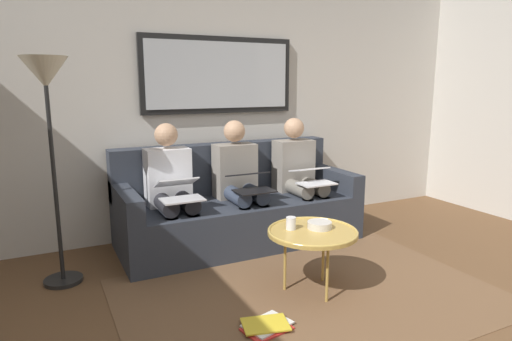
# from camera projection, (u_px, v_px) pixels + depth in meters

# --- Properties ---
(wall_rear) EXTENTS (6.00, 0.12, 2.60)m
(wall_rear) POSITION_uv_depth(u_px,v_px,m) (216.00, 101.00, 4.44)
(wall_rear) COLOR beige
(wall_rear) RESTS_ON ground_plane
(area_rug) EXTENTS (2.60, 1.80, 0.01)m
(area_rug) POSITION_uv_depth(u_px,v_px,m) (309.00, 294.00, 3.15)
(area_rug) COLOR brown
(area_rug) RESTS_ON ground_plane
(couch) EXTENTS (2.20, 0.90, 0.90)m
(couch) POSITION_uv_depth(u_px,v_px,m) (236.00, 208.00, 4.21)
(couch) COLOR #2D333D
(couch) RESTS_ON ground_plane
(framed_mirror) EXTENTS (1.55, 0.05, 0.73)m
(framed_mirror) POSITION_uv_depth(u_px,v_px,m) (219.00, 75.00, 4.31)
(framed_mirror) COLOR black
(coffee_table) EXTENTS (0.64, 0.64, 0.46)m
(coffee_table) POSITION_uv_depth(u_px,v_px,m) (313.00, 233.00, 3.13)
(coffee_table) COLOR tan
(coffee_table) RESTS_ON ground_plane
(cup) EXTENTS (0.07, 0.07, 0.09)m
(cup) POSITION_uv_depth(u_px,v_px,m) (291.00, 223.00, 3.16)
(cup) COLOR silver
(cup) RESTS_ON coffee_table
(bowl) EXTENTS (0.17, 0.17, 0.05)m
(bowl) POSITION_uv_depth(u_px,v_px,m) (320.00, 225.00, 3.18)
(bowl) COLOR beige
(bowl) RESTS_ON coffee_table
(person_left) EXTENTS (0.38, 0.58, 1.14)m
(person_left) POSITION_uv_depth(u_px,v_px,m) (299.00, 173.00, 4.37)
(person_left) COLOR gray
(person_left) RESTS_ON couch
(laptop_white) EXTENTS (0.33, 0.34, 0.14)m
(laptop_white) POSITION_uv_depth(u_px,v_px,m) (313.00, 175.00, 4.15)
(laptop_white) COLOR white
(person_middle) EXTENTS (0.38, 0.58, 1.14)m
(person_middle) POSITION_uv_depth(u_px,v_px,m) (239.00, 179.00, 4.09)
(person_middle) COLOR gray
(person_middle) RESTS_ON couch
(laptop_black) EXTENTS (0.33, 0.37, 0.16)m
(laptop_black) POSITION_uv_depth(u_px,v_px,m) (250.00, 181.00, 3.87)
(laptop_black) COLOR black
(person_right) EXTENTS (0.38, 0.58, 1.14)m
(person_right) POSITION_uv_depth(u_px,v_px,m) (171.00, 186.00, 3.81)
(person_right) COLOR silver
(person_right) RESTS_ON couch
(laptop_silver) EXTENTS (0.33, 0.37, 0.16)m
(laptop_silver) POSITION_uv_depth(u_px,v_px,m) (179.00, 190.00, 3.60)
(laptop_silver) COLOR silver
(magazine_stack) EXTENTS (0.34, 0.29, 0.03)m
(magazine_stack) POSITION_uv_depth(u_px,v_px,m) (267.00, 326.00, 2.72)
(magazine_stack) COLOR red
(magazine_stack) RESTS_ON ground_plane
(standing_lamp) EXTENTS (0.32, 0.32, 1.66)m
(standing_lamp) POSITION_uv_depth(u_px,v_px,m) (47.00, 98.00, 3.09)
(standing_lamp) COLOR black
(standing_lamp) RESTS_ON ground_plane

